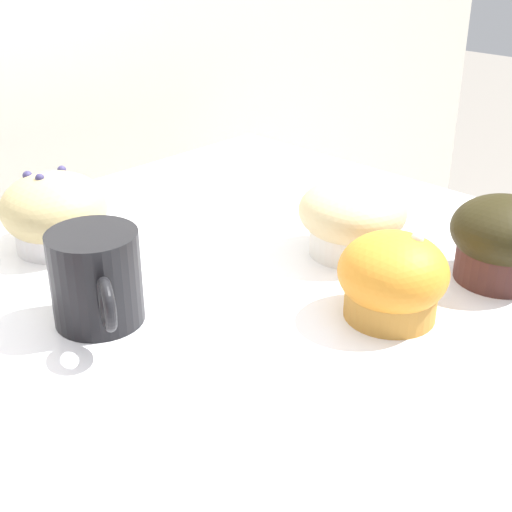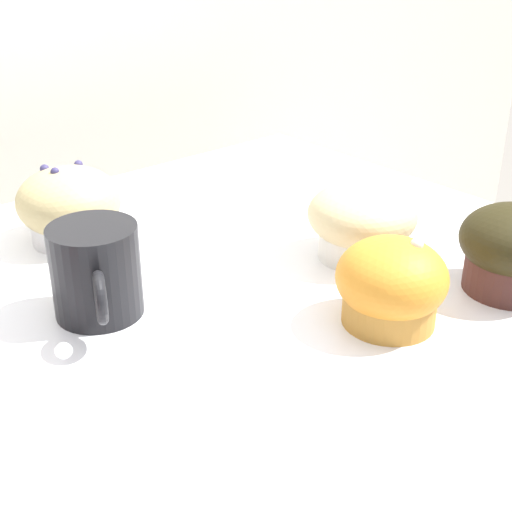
{
  "view_description": "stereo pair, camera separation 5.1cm",
  "coord_description": "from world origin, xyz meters",
  "px_view_note": "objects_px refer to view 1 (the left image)",
  "views": [
    {
      "loc": [
        -0.28,
        -0.45,
        1.22
      ],
      "look_at": [
        0.13,
        -0.05,
        0.94
      ],
      "focal_mm": 50.0,
      "sensor_mm": 36.0,
      "label": 1
    },
    {
      "loc": [
        -0.24,
        -0.48,
        1.22
      ],
      "look_at": [
        0.13,
        -0.05,
        0.94
      ],
      "focal_mm": 50.0,
      "sensor_mm": 36.0,
      "label": 2
    }
  ],
  "objects_px": {
    "muffin_front_left": "(503,239)",
    "coffee_cup": "(96,276)",
    "muffin_front_right": "(392,279)",
    "muffin_back_right": "(55,213)",
    "muffin_front_center": "(352,217)"
  },
  "relations": [
    {
      "from": "muffin_back_right",
      "to": "muffin_front_right",
      "type": "distance_m",
      "value": 0.35
    },
    {
      "from": "muffin_front_center",
      "to": "muffin_back_right",
      "type": "relative_size",
      "value": 1.0
    },
    {
      "from": "muffin_front_center",
      "to": "coffee_cup",
      "type": "xyz_separation_m",
      "value": [
        -0.26,
        0.07,
        0.0
      ]
    },
    {
      "from": "muffin_front_right",
      "to": "muffin_back_right",
      "type": "bearing_deg",
      "value": 110.51
    },
    {
      "from": "muffin_front_left",
      "to": "coffee_cup",
      "type": "bearing_deg",
      "value": 145.85
    },
    {
      "from": "muffin_front_center",
      "to": "muffin_back_right",
      "type": "xyz_separation_m",
      "value": [
        -0.2,
        0.23,
        -0.0
      ]
    },
    {
      "from": "muffin_back_right",
      "to": "coffee_cup",
      "type": "distance_m",
      "value": 0.17
    },
    {
      "from": "muffin_front_center",
      "to": "muffin_front_left",
      "type": "relative_size",
      "value": 1.09
    },
    {
      "from": "muffin_back_right",
      "to": "muffin_front_left",
      "type": "xyz_separation_m",
      "value": [
        0.25,
        -0.37,
        0.0
      ]
    },
    {
      "from": "muffin_back_right",
      "to": "muffin_front_center",
      "type": "bearing_deg",
      "value": -48.61
    },
    {
      "from": "muffin_back_right",
      "to": "coffee_cup",
      "type": "bearing_deg",
      "value": -109.88
    },
    {
      "from": "coffee_cup",
      "to": "muffin_back_right",
      "type": "bearing_deg",
      "value": 70.12
    },
    {
      "from": "muffin_front_right",
      "to": "muffin_front_left",
      "type": "bearing_deg",
      "value": -15.23
    },
    {
      "from": "muffin_front_center",
      "to": "coffee_cup",
      "type": "bearing_deg",
      "value": 164.19
    },
    {
      "from": "muffin_front_right",
      "to": "coffee_cup",
      "type": "relative_size",
      "value": 0.86
    }
  ]
}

